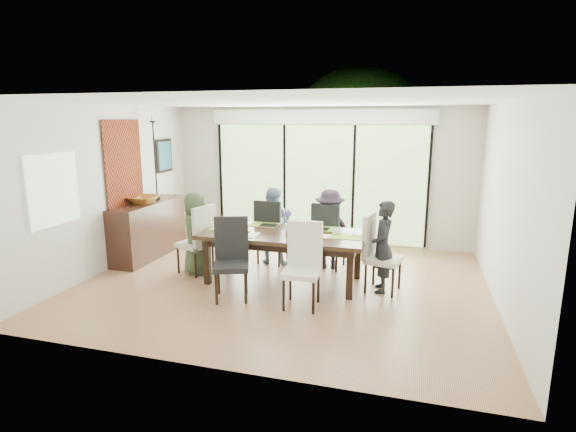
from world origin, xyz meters
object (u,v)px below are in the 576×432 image
(chair_near_right, at_px, (302,266))
(person_far_right, at_px, (330,229))
(cup_b, at_px, (292,232))
(bowl, at_px, (143,200))
(chair_left_end, at_px, (195,239))
(chair_far_right, at_px, (330,235))
(person_left_end, at_px, (196,233))
(vase, at_px, (288,228))
(laptop, at_px, (229,229))
(table_top, at_px, (284,234))
(cup_a, at_px, (244,224))
(chair_near_left, at_px, (231,260))
(person_right_end, at_px, (383,247))
(person_far_left, at_px, (272,225))
(sideboard, at_px, (149,229))
(cup_c, at_px, (337,231))
(chair_right_end, at_px, (384,253))
(chair_far_left, at_px, (273,231))

(chair_near_right, relative_size, person_far_right, 0.85)
(cup_b, bearing_deg, bowl, 168.43)
(chair_left_end, distance_m, bowl, 1.42)
(chair_far_right, height_order, person_left_end, person_left_end)
(vase, relative_size, laptop, 0.36)
(table_top, bearing_deg, person_left_end, -180.00)
(cup_a, bearing_deg, chair_left_end, -169.38)
(chair_near_left, bearing_deg, person_far_right, 38.48)
(laptop, bearing_deg, person_right_end, -36.87)
(chair_near_left, xyz_separation_m, person_far_left, (0.05, 1.70, 0.10))
(sideboard, bearing_deg, person_far_right, 4.16)
(table_top, bearing_deg, cup_c, 7.13)
(table_top, relative_size, person_far_right, 1.86)
(chair_right_end, bearing_deg, laptop, 104.02)
(vase, height_order, cup_c, vase)
(cup_b, xyz_separation_m, cup_c, (0.65, 0.20, 0.00))
(chair_far_right, height_order, vase, chair_far_right)
(vase, bearing_deg, sideboard, 169.02)
(chair_far_right, height_order, bowl, chair_far_right)
(person_left_end, xyz_separation_m, vase, (1.53, 0.05, 0.17))
(person_far_right, relative_size, bowl, 2.52)
(table_top, relative_size, chair_near_left, 2.18)
(bowl, bearing_deg, cup_c, -6.31)
(cup_a, distance_m, bowl, 2.08)
(chair_near_right, distance_m, person_far_right, 1.70)
(chair_right_end, distance_m, vase, 1.48)
(table_top, relative_size, chair_right_end, 2.18)
(person_left_end, distance_m, person_far_left, 1.32)
(chair_far_right, height_order, cup_c, chair_far_right)
(sideboard, distance_m, bowl, 0.57)
(chair_left_end, xyz_separation_m, laptop, (0.65, -0.10, 0.22))
(table_top, bearing_deg, chair_right_end, -0.00)
(bowl, bearing_deg, person_right_end, -6.64)
(table_top, relative_size, laptop, 7.27)
(sideboard, bearing_deg, person_far_left, 5.97)
(table_top, xyz_separation_m, cup_a, (-0.70, 0.15, 0.08))
(table_top, bearing_deg, cup_b, -33.69)
(chair_near_left, distance_m, person_right_end, 2.16)
(person_right_end, xyz_separation_m, person_far_left, (-1.93, 0.83, 0.00))
(cup_c, bearing_deg, chair_far_left, 149.04)
(cup_b, bearing_deg, laptop, 180.00)
(person_far_left, relative_size, sideboard, 0.75)
(person_far_left, bearing_deg, chair_left_end, 38.64)
(cup_c, distance_m, bowl, 3.57)
(sideboard, bearing_deg, vase, -10.98)
(chair_left_end, bearing_deg, person_left_end, 108.42)
(cup_c, bearing_deg, sideboard, 172.10)
(chair_near_left, bearing_deg, sideboard, 127.04)
(table_top, xyz_separation_m, vase, (0.05, 0.05, 0.09))
(cup_b, bearing_deg, person_left_end, 176.49)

